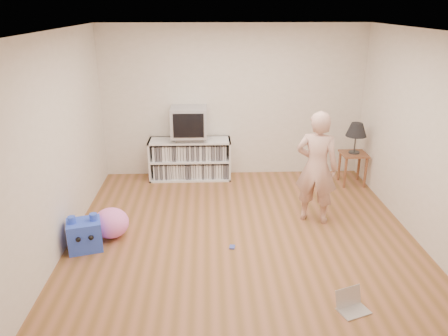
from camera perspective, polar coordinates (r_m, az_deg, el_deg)
name	(u,v)px	position (r m, az deg, el deg)	size (l,w,h in m)	color
ground	(242,233)	(5.92, 2.39, -8.49)	(4.50, 4.50, 0.00)	brown
walls	(244,140)	(5.41, 2.59, 3.63)	(4.52, 4.52, 2.60)	beige
ceiling	(246,30)	(5.18, 2.83, 17.52)	(4.50, 4.50, 0.01)	white
media_unit	(190,159)	(7.62, -4.45, 1.21)	(1.40, 0.45, 0.70)	white
dvd_deck	(189,138)	(7.49, -4.53, 3.95)	(0.45, 0.35, 0.07)	gray
crt_tv	(189,122)	(7.41, -4.59, 6.05)	(0.60, 0.53, 0.50)	#A3A3A8
side_table	(353,161)	(7.63, 16.51, 0.94)	(0.42, 0.42, 0.55)	brown
table_lamp	(356,130)	(7.48, 16.91, 4.73)	(0.34, 0.34, 0.52)	#333333
person	(317,168)	(6.07, 12.00, 0.04)	(0.58, 0.38, 1.58)	#D8A693
laptop	(351,304)	(4.76, 16.25, -16.68)	(0.36, 0.33, 0.20)	silver
playing_cards	(232,247)	(5.58, 1.08, -10.28)	(0.07, 0.09, 0.02)	#414FAF
plush_blue	(85,235)	(5.74, -17.74, -8.31)	(0.48, 0.42, 0.47)	blue
plush_pink	(111,223)	(5.93, -14.54, -6.97)	(0.46, 0.46, 0.39)	#FD77D1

